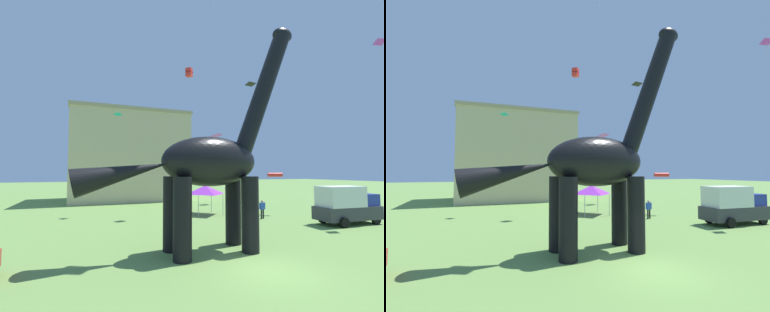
# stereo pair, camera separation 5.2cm
# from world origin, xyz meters

# --- Properties ---
(ground_plane) EXTENTS (240.00, 240.00, 0.00)m
(ground_plane) POSITION_xyz_m (0.00, 0.00, 0.00)
(ground_plane) COLOR #6B9347
(dinosaur_sculpture) EXTENTS (13.21, 2.80, 13.81)m
(dinosaur_sculpture) POSITION_xyz_m (-1.17, 3.59, 4.99)
(dinosaur_sculpture) COLOR black
(dinosaur_sculpture) RESTS_ON ground_plane
(parked_box_truck) EXTENTS (5.74, 2.51, 3.20)m
(parked_box_truck) POSITION_xyz_m (13.00, 6.39, 1.65)
(parked_box_truck) COLOR #38383D
(parked_box_truck) RESTS_ON ground_plane
(person_strolling_adult) EXTENTS (0.66, 0.29, 1.77)m
(person_strolling_adult) POSITION_xyz_m (7.96, 11.20, 1.07)
(person_strolling_adult) COLOR black
(person_strolling_adult) RESTS_ON ground_plane
(festival_canopy_tent) EXTENTS (3.15, 3.15, 3.00)m
(festival_canopy_tent) POSITION_xyz_m (4.00, 15.50, 2.54)
(festival_canopy_tent) COLOR #B2B2B7
(festival_canopy_tent) RESTS_ON ground_plane
(kite_high_right) EXTENTS (1.05, 0.83, 1.24)m
(kite_high_right) POSITION_xyz_m (16.68, 5.45, 16.07)
(kite_high_right) COLOR purple
(kite_trailing) EXTENTS (1.62, 1.29, 1.83)m
(kite_trailing) POSITION_xyz_m (15.39, 23.78, 17.74)
(kite_trailing) COLOR black
(kite_far_right) EXTENTS (0.95, 0.94, 0.19)m
(kite_far_right) POSITION_xyz_m (-4.63, 18.63, 10.46)
(kite_far_right) COLOR #19B2B7
(kite_near_low) EXTENTS (0.84, 0.84, 0.85)m
(kite_near_low) POSITION_xyz_m (2.19, 15.53, 14.80)
(kite_near_low) COLOR red
(kite_near_high) EXTENTS (1.97, 1.94, 2.02)m
(kite_near_high) POSITION_xyz_m (6.59, 18.02, 8.66)
(kite_near_high) COLOR purple
(kite_far_left) EXTENTS (1.57, 1.50, 0.44)m
(kite_far_left) POSITION_xyz_m (10.85, 12.97, 4.11)
(kite_far_left) COLOR red
(background_building_block) EXTENTS (17.53, 12.41, 13.78)m
(background_building_block) POSITION_xyz_m (-1.24, 34.03, 6.90)
(background_building_block) COLOR #CCB78E
(background_building_block) RESTS_ON ground_plane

